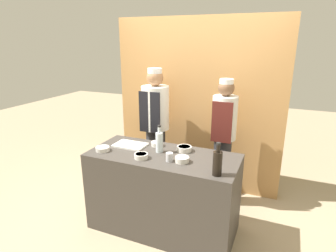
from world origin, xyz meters
The scene contains 14 objects.
ground_plane centered at (0.00, 0.00, 0.00)m, with size 14.00×14.00×0.00m, color tan.
cabinet_wall centered at (0.00, 1.23, 1.20)m, with size 2.39×0.18×2.40m.
counter centered at (0.00, 0.00, 0.46)m, with size 1.62×0.71×0.91m.
sauce_bowl_green centered at (0.18, 0.18, 0.95)m, with size 0.16×0.16×0.05m.
sauce_bowl_purple centered at (-0.17, 0.21, 0.94)m, with size 0.13×0.13×0.05m.
sauce_bowl_orange centered at (-0.66, -0.17, 0.94)m, with size 0.15×0.15×0.05m.
sauce_bowl_white centered at (0.26, -0.10, 0.95)m, with size 0.14×0.14×0.06m.
sauce_bowl_yellow centered at (-0.17, -0.18, 0.94)m, with size 0.14×0.14×0.05m.
cutting_board centered at (-0.45, 0.09, 0.92)m, with size 0.36×0.24×0.02m.
bottle_clear centered at (-0.06, 0.05, 1.03)m, with size 0.08×0.08×0.31m.
bottle_soy centered at (0.65, -0.24, 1.04)m, with size 0.09×0.09×0.31m.
cup_steel centered at (0.13, -0.13, 0.96)m, with size 0.07×0.07×0.09m.
chef_left centered at (-0.47, 0.81, 0.94)m, with size 0.37×0.37×1.74m.
chef_right centered at (0.47, 0.81, 0.91)m, with size 0.31×0.31×1.65m.
Camera 1 is at (1.14, -2.54, 2.09)m, focal length 30.00 mm.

